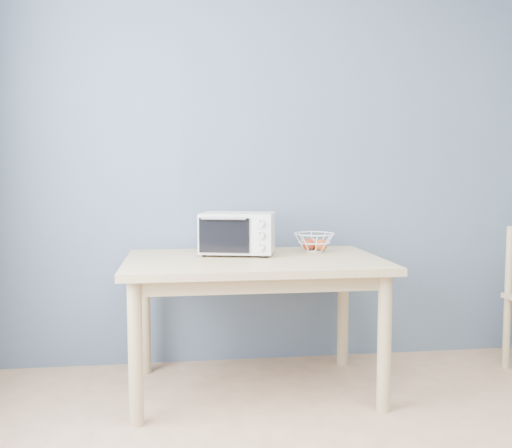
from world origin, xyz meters
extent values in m
cube|color=#4F5E6D|center=(0.00, 2.25, 1.30)|extent=(4.00, 0.01, 2.60)
cube|color=tan|center=(-0.44, 1.70, 0.73)|extent=(1.40, 0.90, 0.04)
cylinder|color=tan|center=(-1.06, 1.33, 0.35)|extent=(0.07, 0.07, 0.71)
cylinder|color=tan|center=(0.18, 1.33, 0.35)|extent=(0.07, 0.07, 0.71)
cylinder|color=tan|center=(-1.06, 2.07, 0.35)|extent=(0.07, 0.07, 0.71)
cylinder|color=tan|center=(0.18, 2.07, 0.35)|extent=(0.07, 0.07, 0.71)
cube|color=silver|center=(-0.52, 1.85, 0.88)|extent=(0.46, 0.36, 0.23)
cube|color=black|center=(-0.57, 1.86, 0.88)|extent=(0.31, 0.29, 0.18)
cube|color=black|center=(-0.61, 1.72, 0.88)|extent=(0.27, 0.08, 0.19)
cylinder|color=silver|center=(-0.61, 1.70, 0.97)|extent=(0.24, 0.07, 0.01)
cube|color=silver|center=(-0.41, 1.68, 0.88)|extent=(0.11, 0.03, 0.21)
cylinder|color=black|center=(-0.71, 1.79, 0.76)|extent=(0.02, 0.02, 0.01)
cylinder|color=black|center=(-0.38, 1.70, 0.76)|extent=(0.02, 0.02, 0.01)
cylinder|color=black|center=(-0.66, 1.99, 0.76)|extent=(0.02, 0.02, 0.01)
cylinder|color=black|center=(-0.32, 1.91, 0.76)|extent=(0.02, 0.02, 0.01)
cylinder|color=silver|center=(-0.41, 1.67, 0.94)|extent=(0.04, 0.02, 0.04)
cylinder|color=silver|center=(-0.41, 1.67, 0.88)|extent=(0.04, 0.02, 0.04)
cylinder|color=silver|center=(-0.41, 1.67, 0.81)|extent=(0.04, 0.02, 0.04)
torus|color=white|center=(-0.05, 1.91, 0.86)|extent=(0.26, 0.26, 0.01)
torus|color=white|center=(-0.05, 1.91, 0.81)|extent=(0.20, 0.20, 0.01)
torus|color=white|center=(-0.05, 1.91, 0.76)|extent=(0.12, 0.12, 0.01)
sphere|color=red|center=(-0.09, 1.92, 0.79)|extent=(0.07, 0.07, 0.07)
sphere|color=#C05216|center=(-0.02, 1.89, 0.79)|extent=(0.07, 0.07, 0.07)
sphere|color=#DD7D56|center=(-0.05, 1.95, 0.79)|extent=(0.07, 0.07, 0.07)
cylinder|color=tan|center=(1.17, 1.86, 0.22)|extent=(0.04, 0.04, 0.45)
cylinder|color=tan|center=(1.17, 1.86, 0.67)|extent=(0.04, 0.04, 0.45)
camera|label=1|loc=(-0.84, -1.38, 1.21)|focal=40.00mm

